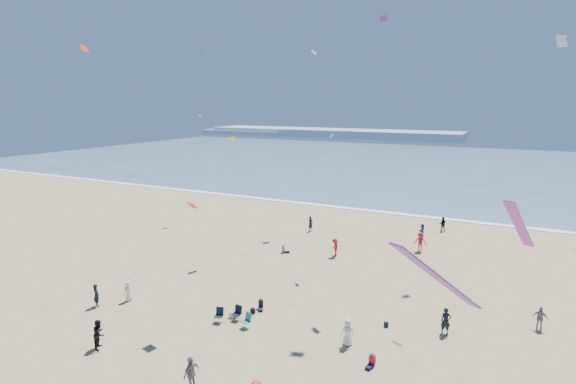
% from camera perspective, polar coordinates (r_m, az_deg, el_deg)
% --- Properties ---
extents(ocean, '(220.00, 100.00, 0.06)m').
position_cam_1_polar(ocean, '(109.84, 20.13, 3.01)').
color(ocean, '#476B84').
rests_on(ocean, ground).
extents(surf_line, '(220.00, 1.20, 0.08)m').
position_cam_1_polar(surf_line, '(61.26, 14.22, -2.75)').
color(surf_line, white).
rests_on(surf_line, ground).
extents(headland_far, '(110.00, 20.00, 3.20)m').
position_cam_1_polar(headland_far, '(197.49, 5.39, 7.48)').
color(headland_far, '#7A8EA8').
rests_on(headland_far, ground).
extents(headland_near, '(40.00, 14.00, 2.00)m').
position_cam_1_polar(headland_near, '(211.26, -5.35, 7.57)').
color(headland_near, '#7A8EA8').
rests_on(headland_near, ground).
extents(standing_flyers, '(32.94, 49.53, 1.93)m').
position_cam_1_polar(standing_flyers, '(35.61, 9.44, -11.45)').
color(standing_flyers, black).
rests_on(standing_flyers, ground).
extents(seated_group, '(14.26, 30.78, 0.84)m').
position_cam_1_polar(seated_group, '(27.10, -1.95, -20.10)').
color(seated_group, silver).
rests_on(seated_group, ground).
extents(chair_cluster, '(2.75, 1.47, 1.00)m').
position_cam_1_polar(chair_cluster, '(31.31, -6.93, -15.42)').
color(chair_cluster, black).
rests_on(chair_cluster, ground).
extents(white_tote, '(0.35, 0.20, 0.40)m').
position_cam_1_polar(white_tote, '(32.24, -7.16, -15.19)').
color(white_tote, white).
rests_on(white_tote, ground).
extents(black_backpack, '(0.30, 0.22, 0.38)m').
position_cam_1_polar(black_backpack, '(32.63, -4.50, -14.82)').
color(black_backpack, black).
rests_on(black_backpack, ground).
extents(navy_bag, '(0.28, 0.18, 0.34)m').
position_cam_1_polar(navy_bag, '(31.52, 12.36, -16.09)').
color(navy_bag, black).
rests_on(navy_bag, ground).
extents(kites_aloft, '(44.09, 45.80, 29.17)m').
position_cam_1_polar(kites_aloft, '(25.60, 14.97, 12.33)').
color(kites_aloft, '#E52151').
rests_on(kites_aloft, ground).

